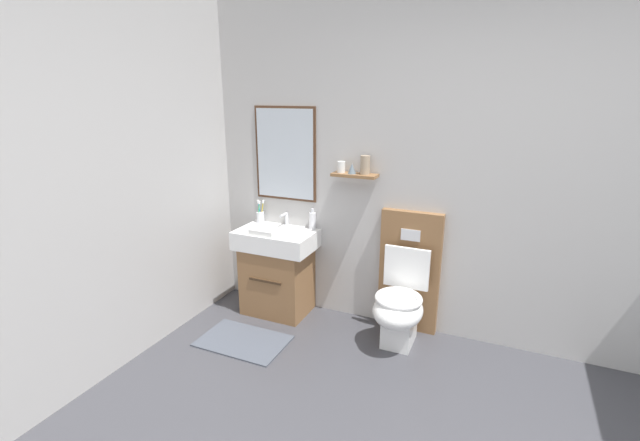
{
  "coord_description": "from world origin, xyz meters",
  "views": [
    {
      "loc": [
        -0.0,
        -1.26,
        1.88
      ],
      "look_at": [
        -1.36,
        1.79,
        0.9
      ],
      "focal_mm": 24.47,
      "sensor_mm": 36.0,
      "label": 1
    }
  ],
  "objects_px": {
    "toilet": "(404,294)",
    "soap_dispenser": "(313,220)",
    "vanity_sink_left": "(278,269)",
    "toothbrush_cup": "(261,216)",
    "folded_hand_towel": "(265,231)"
  },
  "relations": [
    {
      "from": "toilet",
      "to": "folded_hand_towel",
      "type": "bearing_deg",
      "value": -174.24
    },
    {
      "from": "vanity_sink_left",
      "to": "soap_dispenser",
      "type": "distance_m",
      "value": 0.53
    },
    {
      "from": "toothbrush_cup",
      "to": "soap_dispenser",
      "type": "distance_m",
      "value": 0.52
    },
    {
      "from": "toilet",
      "to": "soap_dispenser",
      "type": "relative_size",
      "value": 5.56
    },
    {
      "from": "toothbrush_cup",
      "to": "folded_hand_towel",
      "type": "height_order",
      "value": "toothbrush_cup"
    },
    {
      "from": "vanity_sink_left",
      "to": "soap_dispenser",
      "type": "height_order",
      "value": "soap_dispenser"
    },
    {
      "from": "vanity_sink_left",
      "to": "folded_hand_towel",
      "type": "distance_m",
      "value": 0.4
    },
    {
      "from": "vanity_sink_left",
      "to": "toilet",
      "type": "relative_size",
      "value": 0.75
    },
    {
      "from": "toilet",
      "to": "folded_hand_towel",
      "type": "distance_m",
      "value": 1.23
    },
    {
      "from": "soap_dispenser",
      "to": "vanity_sink_left",
      "type": "bearing_deg",
      "value": -148.74
    },
    {
      "from": "toilet",
      "to": "soap_dispenser",
      "type": "xyz_separation_m",
      "value": [
        -0.85,
        0.17,
        0.45
      ]
    },
    {
      "from": "toothbrush_cup",
      "to": "folded_hand_towel",
      "type": "distance_m",
      "value": 0.35
    },
    {
      "from": "vanity_sink_left",
      "to": "toothbrush_cup",
      "type": "relative_size",
      "value": 3.63
    },
    {
      "from": "vanity_sink_left",
      "to": "toilet",
      "type": "height_order",
      "value": "toilet"
    },
    {
      "from": "toilet",
      "to": "toothbrush_cup",
      "type": "height_order",
      "value": "toilet"
    }
  ]
}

